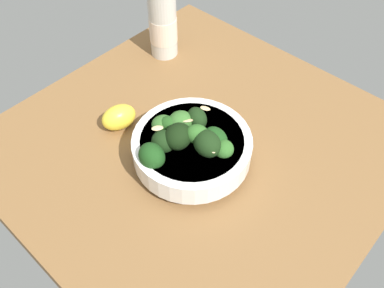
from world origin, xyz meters
TOP-DOWN VIEW (x-y plane):
  - ground_plane at (0.00, 0.00)cm, footprint 61.73×61.73cm
  - bowl_of_broccoli at (-4.08, -1.75)cm, footprint 19.01×18.83cm
  - lemon_wedge at (-6.77, 12.49)cm, footprint 7.00×5.65cm
  - bottle_tall at (13.46, 21.72)cm, footprint 5.61×5.61cm

SIDE VIEW (x-z plane):
  - ground_plane at x=0.00cm, z-range -4.82..0.00cm
  - lemon_wedge at x=-6.77cm, z-range 0.00..4.44cm
  - bowl_of_broccoli at x=-4.08cm, z-range -0.86..8.52cm
  - bottle_tall at x=13.46cm, z-range -1.00..15.78cm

